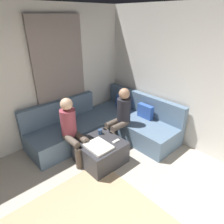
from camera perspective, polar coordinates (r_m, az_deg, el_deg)
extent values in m
cube|color=gray|center=(4.31, -14.44, 8.71)|extent=(0.06, 1.10, 2.50)
cube|color=slate|center=(4.59, 5.88, -3.70)|extent=(2.10, 0.85, 0.42)
cube|color=slate|center=(4.64, 9.06, 2.48)|extent=(2.10, 0.14, 0.45)
cube|color=slate|center=(4.31, -12.03, -6.30)|extent=(0.85, 1.70, 0.42)
cube|color=slate|center=(4.38, -14.99, 0.43)|extent=(0.14, 1.70, 0.45)
cube|color=#3359B2|center=(4.85, 3.06, 2.53)|extent=(0.36, 0.12, 0.36)
cube|color=#3359B2|center=(4.44, 9.50, -0.15)|extent=(0.36, 0.12, 0.36)
cube|color=#333338|center=(3.74, -3.32, -11.28)|extent=(0.76, 0.76, 0.42)
cube|color=white|center=(3.48, -3.90, -9.81)|extent=(0.44, 0.36, 0.04)
cylinder|color=#334C72|center=(3.83, -3.44, -5.63)|extent=(0.08, 0.08, 0.10)
cube|color=white|center=(3.62, 1.14, -8.34)|extent=(0.05, 0.15, 0.02)
cylinder|color=brown|center=(4.02, 0.10, -8.28)|extent=(0.12, 0.12, 0.42)
cylinder|color=brown|center=(4.13, -1.61, -7.24)|extent=(0.12, 0.12, 0.42)
cylinder|color=brown|center=(3.99, 2.22, -3.97)|extent=(0.12, 0.40, 0.12)
cylinder|color=brown|center=(4.10, 0.45, -3.05)|extent=(0.12, 0.40, 0.12)
cylinder|color=#26262D|center=(4.06, 3.40, 0.52)|extent=(0.28, 0.28, 0.50)
sphere|color=tan|center=(3.91, 3.54, 5.28)|extent=(0.22, 0.22, 0.22)
cylinder|color=brown|center=(3.71, -7.14, -11.77)|extent=(0.12, 0.12, 0.42)
cylinder|color=brown|center=(3.64, -9.48, -12.88)|extent=(0.12, 0.12, 0.42)
cylinder|color=brown|center=(3.70, -9.21, -7.00)|extent=(0.40, 0.12, 0.12)
cylinder|color=brown|center=(3.62, -11.58, -8.00)|extent=(0.40, 0.12, 0.12)
cylinder|color=#993F4C|center=(3.68, -12.39, -2.93)|extent=(0.28, 0.28, 0.50)
sphere|color=#D8AD8C|center=(3.52, -12.95, 2.21)|extent=(0.22, 0.22, 0.22)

